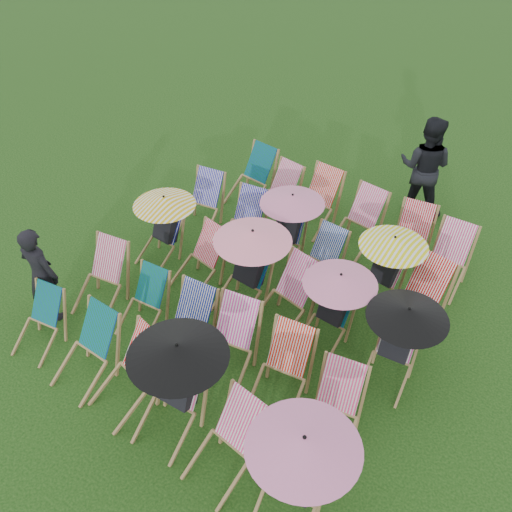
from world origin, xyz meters
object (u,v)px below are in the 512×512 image
Objects in this scene: deckchair_0 at (38,322)px; deckchair_5 at (293,480)px; deckchair_29 at (447,259)px; person_rear at (425,167)px; person_left at (41,274)px.

deckchair_0 is 0.62× the size of deckchair_5.
person_rear reaches higher than deckchair_29.
person_rear reaches higher than person_left.
deckchair_0 is 6.79m from person_rear.
deckchair_5 reaches higher than deckchair_29.
person_left is (-4.42, -4.08, 0.31)m from deckchair_29.
deckchair_5 is (4.17, -0.01, 0.31)m from deckchair_0.
deckchair_29 is 2.00m from person_rear.
deckchair_5 is 1.45× the size of deckchair_29.
deckchair_0 is 6.08m from deckchair_29.
deckchair_29 is at bearing 82.96° from deckchair_5.
deckchair_5 is 4.55m from deckchair_29.
deckchair_29 is at bearing -145.23° from person_left.
person_rear is (-1.25, 6.11, 0.21)m from deckchair_5.
person_rear is at bearing 93.05° from deckchair_5.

